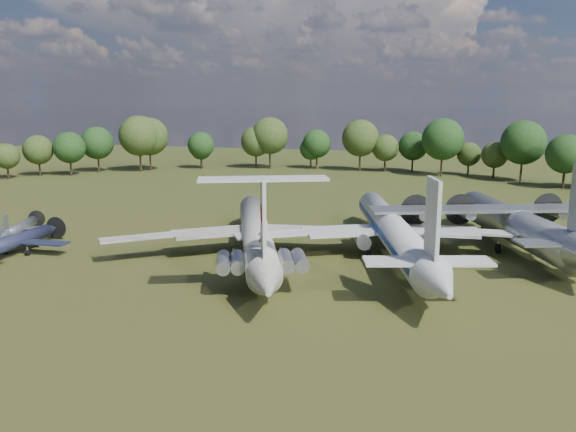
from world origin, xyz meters
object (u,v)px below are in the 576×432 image
(an12_transport, at_px, (516,230))
(il62_airliner, at_px, (256,239))
(tu104_jet, at_px, (393,237))
(person_on_il62, at_px, (262,238))
(small_prop_west, at_px, (18,244))
(small_prop_northwest, at_px, (21,230))

(an12_transport, bearing_deg, il62_airliner, -177.71)
(tu104_jet, height_order, person_on_il62, person_on_il62)
(small_prop_west, relative_size, person_on_il62, 8.98)
(small_prop_northwest, height_order, person_on_il62, person_on_il62)
(person_on_il62, bearing_deg, il62_airliner, -71.30)
(tu104_jet, relative_size, an12_transport, 1.24)
(small_prop_west, bearing_deg, an12_transport, 15.01)
(small_prop_west, bearing_deg, person_on_il62, -11.86)
(an12_transport, xyz_separation_m, person_on_il62, (-25.26, -24.13, 2.93))
(il62_airliner, distance_m, small_prop_west, 29.43)
(an12_transport, xyz_separation_m, small_prop_west, (-58.74, -18.70, -1.41))
(tu104_jet, relative_size, person_on_il62, 26.29)
(il62_airliner, xyz_separation_m, person_on_il62, (4.83, -12.06, 3.28))
(tu104_jet, height_order, an12_transport, an12_transport)
(an12_transport, relative_size, small_prop_west, 2.36)
(tu104_jet, xyz_separation_m, small_prop_west, (-44.36, -11.19, -1.26))
(tu104_jet, relative_size, small_prop_west, 2.93)
(tu104_jet, xyz_separation_m, person_on_il62, (-10.88, -16.62, 3.08))
(person_on_il62, bearing_deg, an12_transport, -139.42)
(small_prop_west, distance_m, person_on_il62, 34.19)
(person_on_il62, bearing_deg, small_prop_northwest, -20.90)
(small_prop_west, height_order, small_prop_northwest, small_prop_west)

